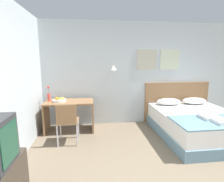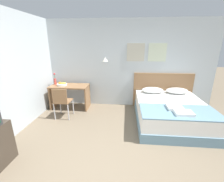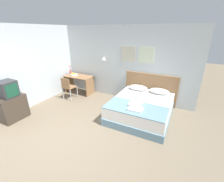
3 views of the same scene
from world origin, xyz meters
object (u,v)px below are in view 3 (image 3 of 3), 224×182
at_px(desk, 79,81).
at_px(flower_vase, 70,71).
at_px(fruit_bowl, 74,75).
at_px(pillow_left, 138,88).
at_px(folded_towel_mid_bed, 135,109).
at_px(bed, 141,108).
at_px(throw_blanket, 136,108).
at_px(television, 7,89).
at_px(tv_stand, 13,108).
at_px(folded_towel_near_foot, 135,104).
at_px(headboard, 150,89).
at_px(desk_chair, 68,86).
at_px(pillow_right, 159,91).

distance_m(desk, flower_vase, 0.59).
bearing_deg(fruit_bowl, flower_vase, 159.43).
bearing_deg(desk, pillow_left, 1.92).
distance_m(folded_towel_mid_bed, flower_vase, 3.67).
xyz_separation_m(bed, throw_blanket, (0.00, -0.57, 0.29)).
distance_m(bed, television, 3.85).
relative_size(folded_towel_mid_bed, television, 0.77).
height_order(desk, tv_stand, desk).
bearing_deg(television, folded_towel_near_foot, 23.44).
bearing_deg(folded_towel_mid_bed, headboard, 91.20).
height_order(headboard, pillow_left, headboard).
xyz_separation_m(desk_chair, fruit_bowl, (-0.25, 0.67, 0.26)).
relative_size(folded_towel_near_foot, fruit_bowl, 1.12).
bearing_deg(flower_vase, bed, -12.23).
bearing_deg(flower_vase, tv_stand, -89.71).
relative_size(pillow_left, fruit_bowl, 2.13).
bearing_deg(flower_vase, throw_blanket, -21.25).
relative_size(bed, headboard, 1.10).
bearing_deg(pillow_right, headboard, 142.18).
relative_size(headboard, fruit_bowl, 6.10).
bearing_deg(television, desk, 79.81).
xyz_separation_m(headboard, throw_blanket, (0.00, -1.59, 0.01)).
height_order(headboard, fruit_bowl, headboard).
height_order(pillow_left, folded_towel_mid_bed, pillow_left).
height_order(bed, throw_blanket, throw_blanket).
bearing_deg(throw_blanket, television, -158.99).
distance_m(throw_blanket, folded_towel_mid_bed, 0.15).
bearing_deg(fruit_bowl, folded_towel_near_foot, -19.38).
height_order(pillow_left, fruit_bowl, fruit_bowl).
xyz_separation_m(throw_blanket, television, (-3.31, -1.27, 0.39)).
bearing_deg(desk_chair, headboard, 20.62).
height_order(throw_blanket, fruit_bowl, fruit_bowl).
xyz_separation_m(desk, television, (-0.45, -2.51, 0.44)).
distance_m(bed, pillow_left, 0.90).
relative_size(pillow_right, tv_stand, 0.87).
height_order(folded_towel_mid_bed, fruit_bowl, fruit_bowl).
relative_size(pillow_left, tv_stand, 0.87).
xyz_separation_m(tv_stand, television, (0.00, -0.00, 0.59)).
height_order(flower_vase, television, television).
relative_size(desk, tv_stand, 1.57).
bearing_deg(headboard, pillow_right, -37.82).
distance_m(pillow_right, television, 4.50).
relative_size(bed, television, 4.27).
bearing_deg(tv_stand, television, -0.00).
xyz_separation_m(bed, desk, (-2.86, 0.66, 0.24)).
height_order(throw_blanket, desk_chair, desk_chair).
xyz_separation_m(headboard, tv_stand, (-3.32, -2.87, -0.18)).
bearing_deg(throw_blanket, bed, 90.00).
distance_m(folded_towel_near_foot, desk_chair, 2.80).
xyz_separation_m(folded_towel_mid_bed, desk, (-2.90, 1.37, -0.09)).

